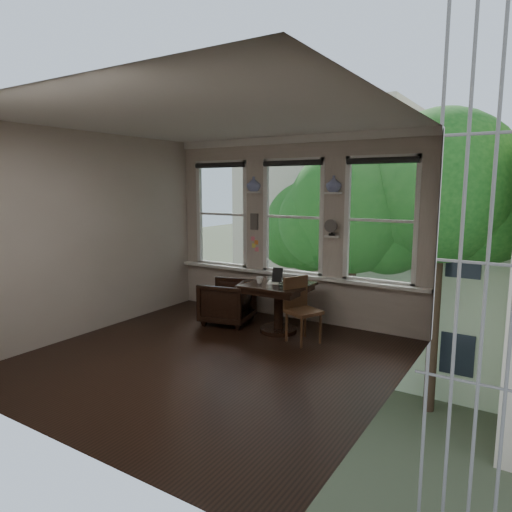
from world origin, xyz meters
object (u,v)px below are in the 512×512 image
Objects in this scene: armchair_left at (227,302)px; mug at (259,280)px; table at (279,308)px; side_chair_right at (304,311)px; laptop at (300,285)px.

armchair_left is 7.05× the size of mug.
side_chair_right reaches higher than table.
side_chair_right is at bearing 70.59° from armchair_left.
laptop is (-0.19, 0.25, 0.30)m from side_chair_right.
table is 0.51m from laptop.
mug is at bearing -168.83° from laptop.
laptop is (0.34, 0.03, 0.39)m from table.
table is 0.58m from side_chair_right.
table is 8.23× the size of mug.
mug is (-0.26, -0.12, 0.43)m from table.
laptop is at bearing 4.66° from table.
side_chair_right reaches higher than mug.
side_chair_right is (0.53, -0.23, 0.09)m from table.
laptop reaches higher than armchair_left.
armchair_left is (-0.93, -0.04, -0.02)m from table.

